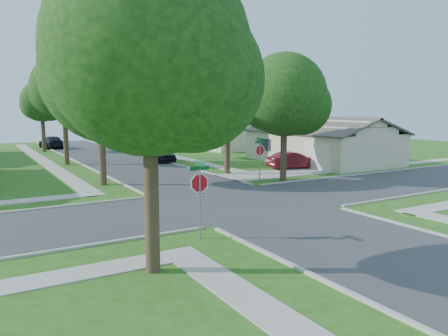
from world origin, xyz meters
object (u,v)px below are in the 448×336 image
house_ne_far (223,135)px  car_driveway (293,160)px  tree_e_near (228,99)px  tree_e_far (124,100)px  tree_w_near (101,90)px  tree_ne_corner (285,99)px  tree_e_mid (165,95)px  car_curb_east (159,154)px  tree_w_mid (64,90)px  tree_sw_corner (150,63)px  car_curb_west (51,142)px  stop_sign_sw (200,186)px  tree_w_far (42,103)px  stop_sign_ne (260,152)px  house_ne_near (321,146)px

house_ne_far → car_driveway: bearing=-104.3°
tree_e_near → tree_e_far: size_ratio=0.95×
tree_w_near → tree_ne_corner: (11.00, -4.80, -0.52)m
tree_e_near → tree_e_mid: size_ratio=0.90×
tree_e_mid → car_curb_east: (-1.56, -2.14, -5.51)m
tree_e_far → tree_w_mid: (-9.39, -13.00, 0.51)m
tree_sw_corner → tree_ne_corner: bearing=39.1°
tree_e_near → tree_w_near: tree_w_near is taller
tree_e_near → tree_w_near: 9.41m
tree_e_near → car_driveway: size_ratio=1.94×
car_curb_west → tree_e_mid: bearing=109.3°
tree_e_far → tree_w_near: (-9.40, -25.00, 0.14)m
house_ne_far → car_curb_west: (-19.19, 9.56, -0.77)m
house_ne_far → car_driveway: size_ratio=3.19×
stop_sign_sw → tree_w_far: tree_w_far is taller
car_curb_west → tree_w_far: bearing=67.2°
tree_e_far → car_driveway: tree_e_far is taller
stop_sign_ne → house_ne_near: bearing=29.1°
tree_e_mid → tree_sw_corner: bearing=-113.5°
tree_e_far → tree_w_far: size_ratio=1.09×
tree_e_far → tree_e_mid: bearing=-90.0°
tree_e_mid → tree_w_near: size_ratio=1.03×
stop_sign_sw → tree_ne_corner: tree_ne_corner is taller
tree_e_mid → tree_e_far: tree_e_mid is taller
tree_w_near → house_ne_near: bearing=5.5°
stop_sign_sw → car_curb_east: (7.90, 23.57, -1.29)m
tree_e_far → car_driveway: bearing=-76.5°
stop_sign_ne → tree_ne_corner: 3.96m
stop_sign_ne → tree_w_far: (-9.35, 29.31, 3.48)m
stop_sign_sw → tree_w_mid: (0.06, 25.71, 4.46)m
tree_e_far → tree_w_near: bearing=-110.6°
car_curb_west → tree_e_near: bearing=99.9°
tree_e_near → car_curb_east: (-1.55, 9.86, -4.90)m
car_driveway → stop_sign_ne: bearing=132.1°
tree_e_near → tree_w_far: tree_e_near is taller
house_ne_far → tree_w_far: bearing=166.4°
stop_sign_sw → tree_sw_corner: tree_sw_corner is taller
tree_w_mid → car_curb_west: (1.44, 17.55, -5.74)m
house_ne_near → car_curb_east: (-12.79, 7.87, -0.78)m
tree_w_near → house_ne_far: size_ratio=0.66×
tree_e_near → tree_w_far: bearing=110.6°
tree_w_near → tree_w_mid: size_ratio=0.94×
house_ne_near → car_curb_west: size_ratio=2.63×
car_driveway → tree_e_near: bearing=96.1°
tree_sw_corner → car_curb_west: (4.24, 45.55, -5.51)m
tree_e_near → stop_sign_sw: bearing=-124.6°
tree_e_mid → car_driveway: bearing=-63.8°
tree_w_near → car_curb_west: (1.44, 29.55, -5.37)m
tree_w_mid → car_curb_east: 9.95m
tree_e_mid → house_ne_far: bearing=35.4°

